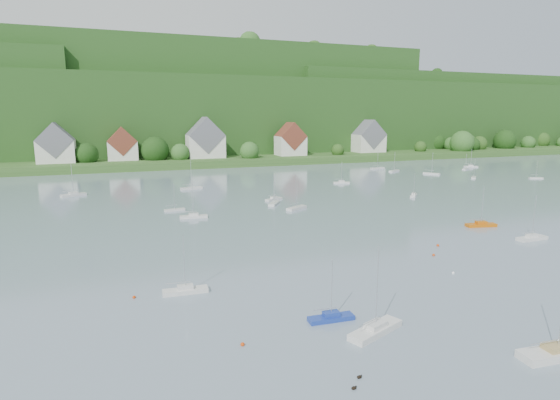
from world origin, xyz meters
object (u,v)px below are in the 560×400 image
(near_sailboat_5, at_px, (481,224))
(near_sailboat_6, at_px, (185,290))
(near_sailboat_0, at_px, (375,329))
(near_sailboat_3, at_px, (532,238))
(near_sailboat_2, at_px, (557,352))
(near_sailboat_1, at_px, (331,317))

(near_sailboat_5, distance_m, near_sailboat_6, 61.46)
(near_sailboat_0, distance_m, near_sailboat_3, 48.97)
(near_sailboat_0, height_order, near_sailboat_6, near_sailboat_0)
(near_sailboat_2, height_order, near_sailboat_3, near_sailboat_2)
(near_sailboat_3, relative_size, near_sailboat_5, 0.99)
(near_sailboat_5, height_order, near_sailboat_6, near_sailboat_5)
(near_sailboat_2, bearing_deg, near_sailboat_1, 144.10)
(near_sailboat_0, relative_size, near_sailboat_3, 1.14)
(near_sailboat_3, relative_size, near_sailboat_6, 1.07)
(near_sailboat_2, bearing_deg, near_sailboat_3, 48.46)
(near_sailboat_1, relative_size, near_sailboat_5, 0.84)
(near_sailboat_1, xyz_separation_m, near_sailboat_6, (-13.40, 13.06, 0.02))
(near_sailboat_6, bearing_deg, near_sailboat_5, 16.03)
(near_sailboat_5, bearing_deg, near_sailboat_1, -137.01)
(near_sailboat_2, height_order, near_sailboat_6, near_sailboat_2)
(near_sailboat_2, distance_m, near_sailboat_5, 50.87)
(near_sailboat_0, xyz_separation_m, near_sailboat_2, (12.97, -9.65, 0.03))
(near_sailboat_1, bearing_deg, near_sailboat_2, -37.62)
(near_sailboat_0, height_order, near_sailboat_1, near_sailboat_0)
(near_sailboat_0, distance_m, near_sailboat_6, 23.68)
(near_sailboat_1, distance_m, near_sailboat_5, 53.67)
(near_sailboat_1, distance_m, near_sailboat_6, 18.71)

